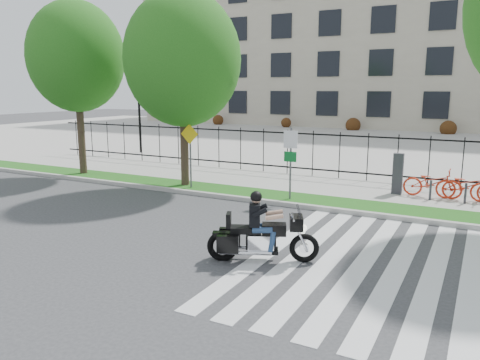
% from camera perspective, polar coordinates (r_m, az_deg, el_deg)
% --- Properties ---
extents(ground, '(120.00, 120.00, 0.00)m').
position_cam_1_polar(ground, '(12.97, -4.80, -6.74)').
color(ground, '#353537').
rests_on(ground, ground).
extents(curb, '(60.00, 0.20, 0.15)m').
position_cam_1_polar(curb, '(16.42, 2.92, -2.62)').
color(curb, '#A2A099').
rests_on(curb, ground).
extents(grass_verge, '(60.00, 1.50, 0.15)m').
position_cam_1_polar(grass_verge, '(17.17, 4.11, -2.02)').
color(grass_verge, '#1D5816').
rests_on(grass_verge, ground).
extents(sidewalk, '(60.00, 3.50, 0.15)m').
position_cam_1_polar(sidewalk, '(19.44, 7.08, -0.53)').
color(sidewalk, '#A29F97').
rests_on(sidewalk, ground).
extents(plaza, '(80.00, 34.00, 0.10)m').
position_cam_1_polar(plaza, '(36.22, 17.04, 4.42)').
color(plaza, '#A29F97').
rests_on(plaza, ground).
extents(crosswalk_stripes, '(5.70, 8.00, 0.01)m').
position_cam_1_polar(crosswalk_stripes, '(11.27, 16.71, -9.97)').
color(crosswalk_stripes, silver).
rests_on(crosswalk_stripes, ground).
extents(iron_fence, '(30.00, 0.06, 2.00)m').
position_cam_1_polar(iron_fence, '(20.88, 8.86, 3.22)').
color(iron_fence, black).
rests_on(iron_fence, sidewalk).
extents(office_building, '(60.00, 21.90, 20.15)m').
position_cam_1_polar(office_building, '(56.02, 21.71, 16.50)').
color(office_building, '#AA9F89').
rests_on(office_building, ground).
extents(lamp_post_left, '(1.06, 0.70, 4.25)m').
position_cam_1_polar(lamp_post_left, '(29.17, -12.23, 9.37)').
color(lamp_post_left, black).
rests_on(lamp_post_left, ground).
extents(street_tree_0, '(4.20, 4.20, 7.59)m').
position_cam_1_polar(street_tree_0, '(22.35, -19.34, 13.96)').
color(street_tree_0, '#3A2B1F').
rests_on(street_tree_0, grass_verge).
extents(street_tree_1, '(4.51, 4.51, 7.52)m').
position_cam_1_polar(street_tree_1, '(18.66, -7.03, 14.40)').
color(street_tree_1, '#3A2B1F').
rests_on(street_tree_1, grass_verge).
extents(sign_pole_regulatory, '(0.50, 0.09, 2.50)m').
position_cam_1_polar(sign_pole_regulatory, '(16.24, 6.17, 3.16)').
color(sign_pole_regulatory, '#59595B').
rests_on(sign_pole_regulatory, grass_verge).
extents(sign_pole_warning, '(0.78, 0.09, 2.49)m').
position_cam_1_polar(sign_pole_warning, '(18.17, -6.11, 4.01)').
color(sign_pole_warning, '#59595B').
rests_on(sign_pole_warning, grass_verge).
extents(motorcycle_rider, '(2.44, 1.40, 2.02)m').
position_cam_1_polar(motorcycle_rider, '(10.89, 2.72, -6.53)').
color(motorcycle_rider, black).
rests_on(motorcycle_rider, ground).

